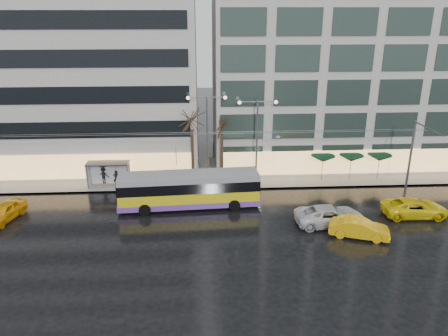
{
  "coord_description": "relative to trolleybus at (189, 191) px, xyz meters",
  "views": [
    {
      "loc": [
        1.35,
        -31.23,
        17.07
      ],
      "look_at": [
        3.37,
        5.0,
        3.84
      ],
      "focal_mm": 35.0,
      "sensor_mm": 36.0,
      "label": 1
    }
  ],
  "objects": [
    {
      "name": "parasol_a",
      "position": [
        13.79,
        5.72,
        0.86
      ],
      "size": [
        2.5,
        2.5,
        2.65
      ],
      "color": "#595B60",
      "rests_on": "sidewalk"
    },
    {
      "name": "street_lamp_near",
      "position": [
        1.79,
        5.52,
        4.4
      ],
      "size": [
        3.96,
        0.36,
        9.03
      ],
      "color": "#595B60",
      "rests_on": "sidewalk"
    },
    {
      "name": "taxi_c",
      "position": [
        19.69,
        -2.95,
        -0.81
      ],
      "size": [
        5.69,
        2.78,
        1.56
      ],
      "primitive_type": "imported",
      "rotation": [
        0.0,
        0.0,
        1.54
      ],
      "color": "yellow",
      "rests_on": "ground"
    },
    {
      "name": "tree_a",
      "position": [
        0.29,
        5.72,
        5.5
      ],
      "size": [
        3.2,
        3.2,
        8.4
      ],
      "color": "black",
      "rests_on": "sidewalk"
    },
    {
      "name": "taxi_b",
      "position": [
        13.54,
        -6.35,
        -0.82
      ],
      "size": [
        4.95,
        3.04,
        1.54
      ],
      "primitive_type": "imported",
      "rotation": [
        0.0,
        0.0,
        1.25
      ],
      "color": "#FFB90D",
      "rests_on": "ground"
    },
    {
      "name": "sedan_silver",
      "position": [
        11.82,
        -4.14,
        -0.78
      ],
      "size": [
        5.96,
        2.96,
        1.62
      ],
      "primitive_type": "imported",
      "rotation": [
        0.0,
        0.0,
        1.62
      ],
      "color": "silver",
      "rests_on": "ground"
    },
    {
      "name": "street_lamp_far",
      "position": [
        6.79,
        5.52,
        4.13
      ],
      "size": [
        3.96,
        0.36,
        8.53
      ],
      "color": "#595B60",
      "rests_on": "sidewalk"
    },
    {
      "name": "taxi_a",
      "position": [
        -15.78,
        -1.79,
        -0.82
      ],
      "size": [
        2.89,
        4.81,
        1.53
      ],
      "primitive_type": "imported",
      "rotation": [
        0.0,
        0.0,
        -0.25
      ],
      "color": "#F2AB0C",
      "rests_on": "ground"
    },
    {
      "name": "pedestrian_c",
      "position": [
        -8.88,
        5.94,
        -0.32
      ],
      "size": [
        1.23,
        0.96,
        2.11
      ],
      "color": "black",
      "rests_on": "sidewalk"
    },
    {
      "name": "pedestrian_b",
      "position": [
        -4.9,
        4.12,
        -0.61
      ],
      "size": [
        1.02,
        0.96,
        1.65
      ],
      "color": "black",
      "rests_on": "sidewalk"
    },
    {
      "name": "parasol_b",
      "position": [
        16.79,
        5.72,
        0.86
      ],
      "size": [
        2.5,
        2.5,
        2.65
      ],
      "color": "#595B60",
      "rests_on": "sidewalk"
    },
    {
      "name": "catenary",
      "position": [
        0.79,
        2.66,
        2.67
      ],
      "size": [
        42.24,
        5.12,
        7.0
      ],
      "color": "#595B60",
      "rests_on": "ground"
    },
    {
      "name": "bus_shelter",
      "position": [
        -8.59,
        5.41,
        0.37
      ],
      "size": [
        4.2,
        1.6,
        2.51
      ],
      "color": "#595B60",
      "rests_on": "sidewalk"
    },
    {
      "name": "parasol_c",
      "position": [
        19.79,
        5.72,
        0.86
      ],
      "size": [
        2.5,
        2.5,
        2.65
      ],
      "color": "#595B60",
      "rests_on": "sidewalk"
    },
    {
      "name": "sidewalk",
      "position": [
        1.79,
        8.72,
        -1.51
      ],
      "size": [
        80.0,
        10.0,
        0.15
      ],
      "primitive_type": "cube",
      "color": "gray",
      "rests_on": "ground"
    },
    {
      "name": "ground",
      "position": [
        -0.21,
        -5.28,
        -1.59
      ],
      "size": [
        140.0,
        140.0,
        0.0
      ],
      "primitive_type": "plane",
      "color": "black",
      "rests_on": "ground"
    },
    {
      "name": "building_left",
      "position": [
        -16.21,
        13.72,
        9.56
      ],
      "size": [
        34.0,
        14.0,
        22.0
      ],
      "primitive_type": "cube",
      "color": "#B0ADA8",
      "rests_on": "sidewalk"
    },
    {
      "name": "kerb",
      "position": [
        1.79,
        3.77,
        -1.51
      ],
      "size": [
        80.0,
        0.1,
        0.15
      ],
      "primitive_type": "cube",
      "color": "slate",
      "rests_on": "ground"
    },
    {
      "name": "tree_b",
      "position": [
        3.29,
        5.92,
        4.81
      ],
      "size": [
        3.2,
        3.2,
        7.7
      ],
      "color": "black",
      "rests_on": "sidewalk"
    },
    {
      "name": "trolleybus",
      "position": [
        0.0,
        0.0,
        0.0
      ],
      "size": [
        12.78,
        5.15,
        5.86
      ],
      "color": "gold",
      "rests_on": "ground"
    },
    {
      "name": "pedestrian_a",
      "position": [
        -7.44,
        5.04,
        0.0
      ],
      "size": [
        1.01,
        1.03,
        2.19
      ],
      "color": "black",
      "rests_on": "sidewalk"
    },
    {
      "name": "building_right",
      "position": [
        18.79,
        13.72,
        11.06
      ],
      "size": [
        32.0,
        14.0,
        25.0
      ],
      "primitive_type": "cube",
      "color": "#B0ADA8",
      "rests_on": "sidewalk"
    }
  ]
}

